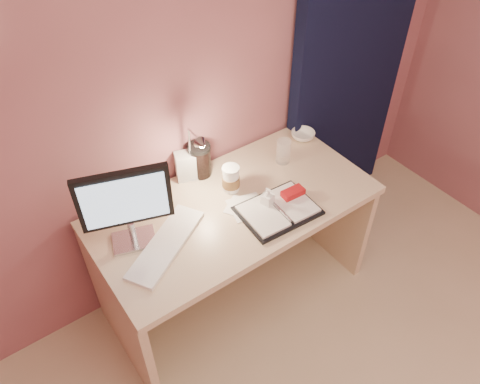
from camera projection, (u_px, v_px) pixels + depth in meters
room at (341, 51)px, 2.61m from camera, size 3.50×3.50×3.50m
desk at (227, 227)px, 2.49m from camera, size 1.40×0.70×0.73m
monitor at (126, 202)px, 1.94m from camera, size 0.38×0.19×0.41m
keyboard at (166, 244)px, 2.09m from camera, size 0.48×0.37×0.02m
planner at (279, 208)px, 2.25m from camera, size 0.38×0.29×0.06m
paper_b at (247, 207)px, 2.27m from camera, size 0.20×0.20×0.00m
paper_c at (241, 207)px, 2.27m from camera, size 0.19×0.19×0.00m
coffee_cup at (231, 179)px, 2.32m from camera, size 0.09×0.09×0.14m
clear_cup at (283, 151)px, 2.49m from camera, size 0.08×0.08×0.13m
bowl at (303, 135)px, 2.67m from camera, size 0.18×0.18×0.04m
lotion_bottle at (267, 198)px, 2.24m from camera, size 0.07×0.07×0.12m
dark_jar at (200, 161)px, 2.40m from camera, size 0.11×0.11×0.16m
product_box at (186, 166)px, 2.38m from camera, size 0.12×0.11×0.15m
desk_lamp at (200, 154)px, 2.24m from camera, size 0.08×0.20×0.33m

